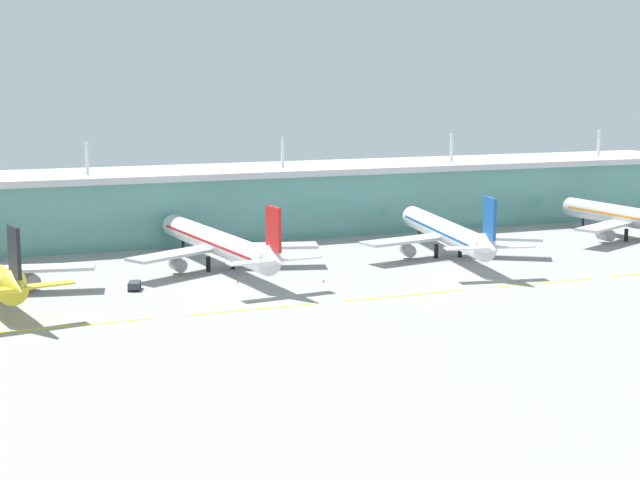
# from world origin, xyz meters

# --- Properties ---
(ground_plane) EXTENTS (600.00, 600.00, 0.00)m
(ground_plane) POSITION_xyz_m (0.00, 0.00, 0.00)
(ground_plane) COLOR gray
(terminal_building) EXTENTS (288.00, 34.00, 28.98)m
(terminal_building) POSITION_xyz_m (-0.00, 96.64, 10.19)
(terminal_building) COLOR #5B9E93
(terminal_building) RESTS_ON ground
(airliner_near_middle) EXTENTS (48.51, 72.37, 18.90)m
(airliner_near_middle) POSITION_xyz_m (-31.83, 48.42, 6.46)
(airliner_near_middle) COLOR white
(airliner_near_middle) RESTS_ON ground
(airliner_far_middle) EXTENTS (48.04, 67.50, 18.90)m
(airliner_far_middle) POSITION_xyz_m (27.63, 42.69, 6.45)
(airliner_far_middle) COLOR white
(airliner_far_middle) RESTS_ON ground
(airliner_farthest) EXTENTS (48.70, 61.03, 18.90)m
(airliner_farthest) POSITION_xyz_m (90.12, 46.65, 6.45)
(airliner_farthest) COLOR #ADB2BC
(airliner_farthest) RESTS_ON ground
(taxiway_stripe_west) EXTENTS (28.00, 0.70, 0.04)m
(taxiway_stripe_west) POSITION_xyz_m (-71.00, 5.65, 0.02)
(taxiway_stripe_west) COLOR yellow
(taxiway_stripe_west) RESTS_ON ground
(taxiway_stripe_mid_west) EXTENTS (28.00, 0.70, 0.04)m
(taxiway_stripe_mid_west) POSITION_xyz_m (-37.00, 5.65, 0.02)
(taxiway_stripe_mid_west) COLOR yellow
(taxiway_stripe_mid_west) RESTS_ON ground
(taxiway_stripe_centre) EXTENTS (28.00, 0.70, 0.04)m
(taxiway_stripe_centre) POSITION_xyz_m (-3.00, 5.65, 0.02)
(taxiway_stripe_centre) COLOR yellow
(taxiway_stripe_centre) RESTS_ON ground
(taxiway_stripe_mid_east) EXTENTS (28.00, 0.70, 0.04)m
(taxiway_stripe_mid_east) POSITION_xyz_m (31.00, 5.65, 0.02)
(taxiway_stripe_mid_east) COLOR yellow
(taxiway_stripe_mid_east) RESTS_ON ground
(pushback_tug) EXTENTS (3.63, 4.92, 1.85)m
(pushback_tug) POSITION_xyz_m (-55.26, 32.43, 1.10)
(pushback_tug) COLOR #333842
(pushback_tug) RESTS_ON ground
(safety_cone_left_wingtip) EXTENTS (0.56, 0.56, 0.70)m
(safety_cone_left_wingtip) POSITION_xyz_m (-32.18, 31.27, 0.35)
(safety_cone_left_wingtip) COLOR orange
(safety_cone_left_wingtip) RESTS_ON ground
(safety_cone_nose_front) EXTENTS (0.56, 0.56, 0.70)m
(safety_cone_nose_front) POSITION_xyz_m (-13.99, 24.68, 0.35)
(safety_cone_nose_front) COLOR orange
(safety_cone_nose_front) RESTS_ON ground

